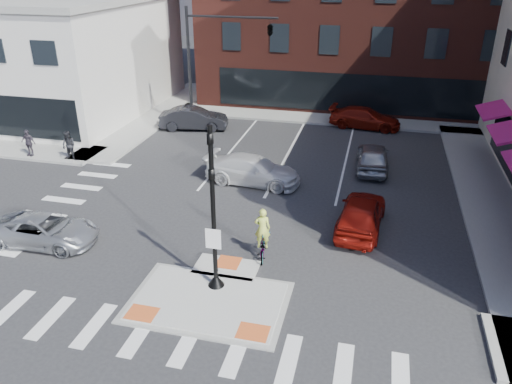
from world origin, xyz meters
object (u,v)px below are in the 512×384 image
(silver_suv, at_px, (45,230))
(white_pickup, at_px, (253,170))
(cyclist, at_px, (262,241))
(pedestrian_a, at_px, (69,146))
(pedestrian_b, at_px, (28,143))
(bg_car_red, at_px, (365,118))
(red_sedan, at_px, (361,213))
(bg_car_dark, at_px, (194,118))
(bg_car_silver, at_px, (373,157))

(silver_suv, relative_size, white_pickup, 0.89)
(cyclist, xyz_separation_m, pedestrian_a, (-13.13, 7.20, 0.28))
(pedestrian_b, bearing_deg, bg_car_red, 32.45)
(red_sedan, bearing_deg, cyclist, 46.16)
(red_sedan, distance_m, bg_car_red, 14.71)
(silver_suv, distance_m, pedestrian_a, 9.34)
(pedestrian_a, bearing_deg, bg_car_dark, 65.24)
(bg_car_red, distance_m, cyclist, 18.16)
(white_pickup, xyz_separation_m, bg_car_red, (5.22, 11.03, -0.02))
(white_pickup, bearing_deg, bg_car_silver, -55.42)
(white_pickup, relative_size, pedestrian_b, 3.15)
(silver_suv, bearing_deg, cyclist, -84.98)
(silver_suv, bearing_deg, white_pickup, -42.66)
(white_pickup, xyz_separation_m, pedestrian_a, (-11.00, 0.33, 0.27))
(white_pickup, bearing_deg, bg_car_red, -20.56)
(bg_car_silver, height_order, bg_car_red, bg_car_silver)
(bg_car_dark, bearing_deg, cyclist, -162.16)
(bg_car_dark, xyz_separation_m, pedestrian_a, (-4.80, -7.52, 0.24))
(red_sedan, height_order, bg_car_silver, red_sedan)
(bg_car_dark, distance_m, bg_car_silver, 12.97)
(cyclist, height_order, pedestrian_b, cyclist)
(bg_car_dark, xyz_separation_m, bg_car_silver, (12.20, -4.40, -0.03))
(red_sedan, xyz_separation_m, cyclist, (-3.63, -3.20, -0.06))
(bg_car_red, distance_m, pedestrian_b, 21.72)
(bg_car_red, relative_size, cyclist, 2.27)
(silver_suv, height_order, pedestrian_a, pedestrian_a)
(white_pickup, bearing_deg, bg_car_dark, 43.10)
(pedestrian_b, bearing_deg, cyclist, -21.54)
(bg_car_red, relative_size, pedestrian_a, 2.86)
(bg_car_dark, relative_size, bg_car_red, 0.95)
(bg_car_dark, height_order, bg_car_red, bg_car_dark)
(bg_car_red, distance_m, pedestrian_a, 19.43)
(white_pickup, distance_m, bg_car_dark, 10.00)
(red_sedan, xyz_separation_m, bg_car_silver, (0.23, 7.11, -0.04))
(pedestrian_b, bearing_deg, white_pickup, 1.57)
(bg_car_red, bearing_deg, pedestrian_b, 125.90)
(pedestrian_a, xyz_separation_m, pedestrian_b, (-2.68, 0.00, -0.05))
(red_sedan, xyz_separation_m, bg_car_dark, (-11.97, 11.52, -0.02))
(white_pickup, relative_size, pedestrian_a, 2.94)
(red_sedan, height_order, bg_car_red, red_sedan)
(white_pickup, height_order, bg_car_dark, bg_car_dark)
(red_sedan, xyz_separation_m, white_pickup, (-5.77, 3.67, -0.05))
(white_pickup, bearing_deg, silver_suv, 144.35)
(bg_car_silver, bearing_deg, white_pickup, 27.46)
(cyclist, bearing_deg, bg_car_silver, -121.13)
(cyclist, bearing_deg, white_pickup, -83.33)
(silver_suv, relative_size, bg_car_silver, 1.03)
(red_sedan, xyz_separation_m, bg_car_red, (-0.55, 14.70, -0.07))
(bg_car_silver, relative_size, cyclist, 2.02)
(cyclist, distance_m, pedestrian_a, 14.98)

